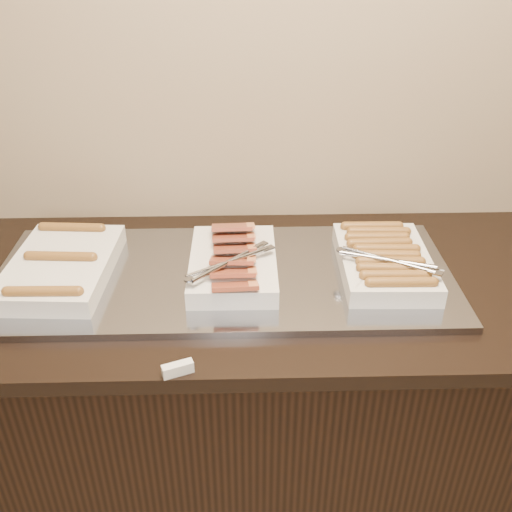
% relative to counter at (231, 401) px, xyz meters
% --- Properties ---
extents(counter, '(2.06, 0.76, 0.90)m').
position_rel_counter_xyz_m(counter, '(0.00, 0.00, 0.00)').
color(counter, black).
rests_on(counter, ground).
extents(warming_tray, '(1.20, 0.50, 0.02)m').
position_rel_counter_xyz_m(warming_tray, '(-0.01, 0.00, 0.46)').
color(warming_tray, gray).
rests_on(warming_tray, counter).
extents(dish_left, '(0.27, 0.39, 0.07)m').
position_rel_counter_xyz_m(dish_left, '(-0.43, -0.00, 0.49)').
color(dish_left, silver).
rests_on(dish_left, warming_tray).
extents(dish_center, '(0.25, 0.36, 0.09)m').
position_rel_counter_xyz_m(dish_center, '(0.02, -0.00, 0.50)').
color(dish_center, silver).
rests_on(dish_center, warming_tray).
extents(dish_right, '(0.26, 0.35, 0.08)m').
position_rel_counter_xyz_m(dish_right, '(0.41, -0.00, 0.50)').
color(dish_right, silver).
rests_on(dish_right, warming_tray).
extents(label_holder, '(0.07, 0.04, 0.03)m').
position_rel_counter_xyz_m(label_holder, '(-0.10, -0.36, 0.46)').
color(label_holder, silver).
rests_on(label_holder, counter).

